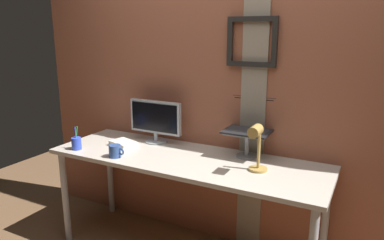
# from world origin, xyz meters

# --- Properties ---
(brick_wall_back) EXTENTS (3.44, 0.16, 2.36)m
(brick_wall_back) POSITION_xyz_m (0.00, 0.44, 1.18)
(brick_wall_back) COLOR #9E563D
(brick_wall_back) RESTS_ON ground_plane
(desk) EXTENTS (2.00, 0.66, 0.78)m
(desk) POSITION_xyz_m (-0.15, 0.05, 0.70)
(desk) COLOR beige
(desk) RESTS_ON ground_plane
(monitor) EXTENTS (0.45, 0.18, 0.34)m
(monitor) POSITION_xyz_m (-0.53, 0.26, 0.97)
(monitor) COLOR #ADB2B7
(monitor) RESTS_ON desk
(laptop_stand) EXTENTS (0.28, 0.22, 0.18)m
(laptop_stand) POSITION_xyz_m (0.23, 0.26, 0.90)
(laptop_stand) COLOR gray
(laptop_stand) RESTS_ON desk
(laptop) EXTENTS (0.32, 0.30, 0.24)m
(laptop) POSITION_xyz_m (0.23, 0.33, 1.02)
(laptop) COLOR black
(laptop) RESTS_ON laptop_stand
(desk_lamp) EXTENTS (0.12, 0.20, 0.32)m
(desk_lamp) POSITION_xyz_m (0.38, -0.01, 0.98)
(desk_lamp) COLOR tan
(desk_lamp) RESTS_ON desk
(pen_cup) EXTENTS (0.07, 0.07, 0.18)m
(pen_cup) POSITION_xyz_m (-0.96, -0.18, 0.83)
(pen_cup) COLOR blue
(pen_cup) RESTS_ON desk
(coffee_mug) EXTENTS (0.12, 0.09, 0.09)m
(coffee_mug) POSITION_xyz_m (-0.59, -0.18, 0.82)
(coffee_mug) COLOR #2D4C8C
(coffee_mug) RESTS_ON desk
(paper_clutter_stack) EXTENTS (0.23, 0.19, 0.04)m
(paper_clutter_stack) POSITION_xyz_m (-0.70, 0.05, 0.80)
(paper_clutter_stack) COLOR silver
(paper_clutter_stack) RESTS_ON desk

